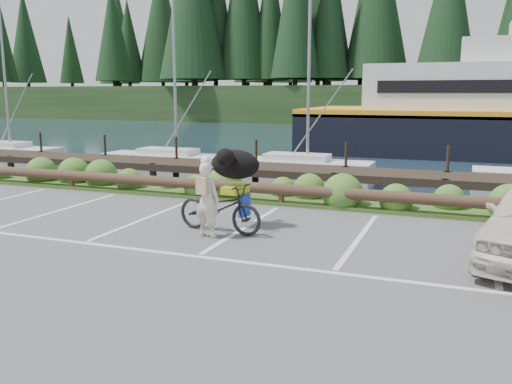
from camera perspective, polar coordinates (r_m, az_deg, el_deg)
ground at (r=10.62m, az=-5.22°, el=-6.21°), size 72.00×72.00×0.00m
harbor_backdrop at (r=87.73m, az=18.50°, el=7.92°), size 170.00×160.00×30.00m
vegetation_strip at (r=15.40m, az=3.51°, el=-0.76°), size 34.00×1.60×0.10m
log_rail at (r=14.76m, az=2.68°, el=-1.44°), size 32.00×0.30×0.60m
bicycle at (r=11.90m, az=-3.85°, el=-1.66°), size 2.16×1.01×1.09m
cyclist at (r=11.45m, az=-5.19°, el=-0.82°), size 0.64×0.47×1.61m
dog at (r=12.30m, az=-2.22°, el=2.92°), size 0.73×1.23×0.67m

